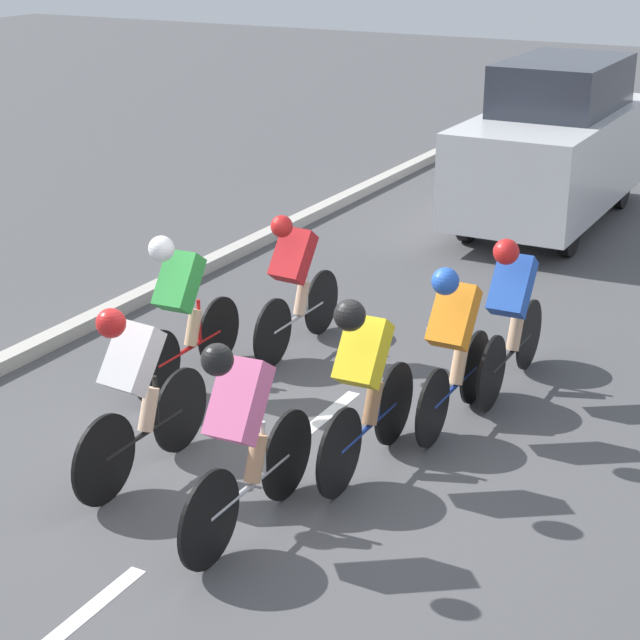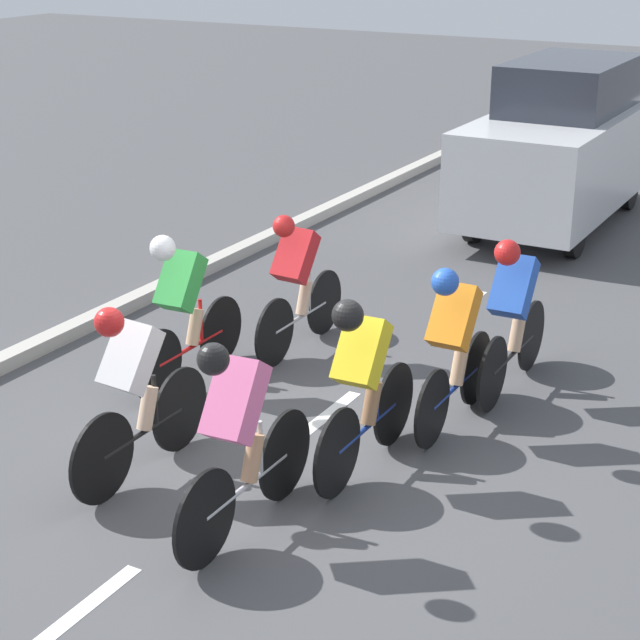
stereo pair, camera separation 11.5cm
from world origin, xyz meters
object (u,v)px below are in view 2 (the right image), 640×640
Objects in this scene: cyclist_blue at (513,310)px; cyclist_pink at (239,432)px; cyclist_orange at (454,342)px; cyclist_red at (297,279)px; cyclist_white at (134,387)px; cyclist_green at (183,304)px; cyclist_yellow at (362,379)px; support_car at (562,145)px.

cyclist_pink is at bearing 75.67° from cyclist_blue.
cyclist_blue is (-0.18, -0.92, 0.01)m from cyclist_orange.
cyclist_white is (-0.23, 2.80, 0.01)m from cyclist_red.
cyclist_blue is 1.04× the size of cyclist_green.
cyclist_orange is 0.94× the size of cyclist_blue.
cyclist_blue is at bearing -101.19° from cyclist_orange.
cyclist_white is (1.45, 0.92, -0.02)m from cyclist_yellow.
cyclist_red is 1.00× the size of cyclist_white.
cyclist_white is at bearing 114.20° from cyclist_green.
cyclist_yellow is at bearing 74.18° from cyclist_orange.
cyclist_orange is at bearing 157.64° from cyclist_red.
cyclist_pink is 1.03× the size of cyclist_yellow.
cyclist_pink is 1.25m from cyclist_yellow.
support_car is at bearing -97.92° from cyclist_red.
support_car is (1.36, -5.73, 0.33)m from cyclist_blue.
cyclist_red is (1.99, -0.82, -0.02)m from cyclist_orange.
cyclist_red is 1.00× the size of cyclist_yellow.
cyclist_green is (2.18, -0.69, -0.00)m from cyclist_yellow.
cyclist_blue is (-2.17, -0.11, 0.03)m from cyclist_red.
cyclist_green is (1.85, -1.90, -0.00)m from cyclist_pink.
cyclist_blue reaches higher than cyclist_white.
cyclist_yellow is (0.49, 1.99, 0.00)m from cyclist_blue.
cyclist_green is 0.38× the size of support_car.
cyclist_pink is 1.16m from cyclist_white.
cyclist_red is 0.97× the size of cyclist_pink.
cyclist_white is 0.38× the size of support_car.
cyclist_yellow is (0.30, 1.07, 0.01)m from cyclist_orange.
cyclist_red is 2.17m from cyclist_blue.
cyclist_orange is at bearing 100.02° from support_car.
support_car reaches higher than cyclist_white.
support_car reaches higher than cyclist_yellow.
cyclist_orange is 0.97× the size of cyclist_yellow.
cyclist_blue is at bearing -154.03° from cyclist_green.
cyclist_blue is 5.89m from support_car.
cyclist_pink is 2.65m from cyclist_green.
cyclist_yellow is at bearing -147.71° from cyclist_white.
cyclist_red is 2.81m from cyclist_white.
cyclist_green is (2.67, 1.30, -0.00)m from cyclist_blue.
cyclist_orange is 2.65m from cyclist_white.
support_car is (1.17, -6.65, 0.34)m from cyclist_orange.
cyclist_white is 1.77m from cyclist_green.
cyclist_blue is 2.05m from cyclist_yellow.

